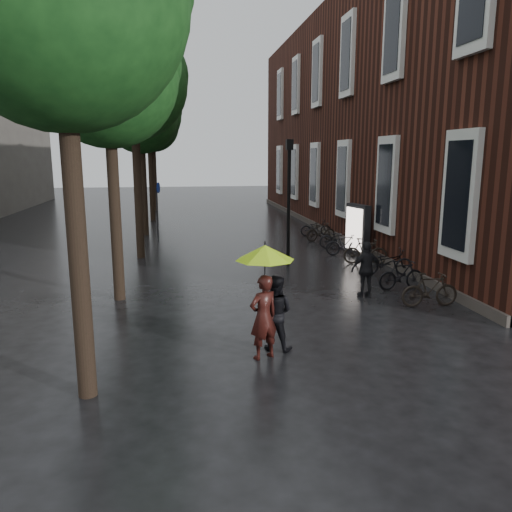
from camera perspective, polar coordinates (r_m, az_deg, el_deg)
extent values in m
plane|color=black|center=(8.77, 8.08, -16.56)|extent=(120.00, 120.00, 0.00)
cube|color=#38160F|center=(29.86, 17.17, 14.61)|extent=(10.00, 33.00, 12.00)
cube|color=silver|center=(15.10, 22.37, 6.42)|extent=(0.25, 1.60, 3.60)
cube|color=black|center=(15.05, 22.05, 6.43)|extent=(0.10, 1.20, 3.00)
cube|color=silver|center=(19.54, 14.77, 7.85)|extent=(0.25, 1.60, 3.60)
cube|color=black|center=(19.50, 14.50, 7.86)|extent=(0.10, 1.20, 3.00)
cube|color=silver|center=(20.00, 15.65, 23.77)|extent=(0.25, 1.60, 3.60)
cube|color=black|center=(19.96, 15.36, 23.81)|extent=(0.10, 1.20, 3.00)
cube|color=silver|center=(24.20, 10.02, 8.68)|extent=(0.25, 1.60, 3.60)
cube|color=black|center=(24.17, 9.79, 8.68)|extent=(0.10, 1.20, 3.00)
cube|color=silver|center=(24.57, 10.49, 21.59)|extent=(0.25, 1.60, 3.60)
cube|color=black|center=(24.54, 10.26, 21.61)|extent=(0.10, 1.20, 3.00)
cube|color=silver|center=(28.97, 6.80, 9.20)|extent=(0.25, 1.60, 3.60)
cube|color=black|center=(28.95, 6.60, 9.20)|extent=(0.10, 1.20, 3.00)
cube|color=silver|center=(29.29, 7.07, 20.01)|extent=(0.25, 1.60, 3.60)
cube|color=black|center=(29.26, 6.87, 20.03)|extent=(0.10, 1.20, 3.00)
cube|color=silver|center=(33.81, 4.49, 9.56)|extent=(0.25, 1.60, 3.60)
cube|color=black|center=(33.79, 4.32, 9.56)|extent=(0.10, 1.20, 3.00)
cube|color=silver|center=(34.08, 4.64, 18.84)|extent=(0.25, 1.60, 3.60)
cube|color=black|center=(34.06, 4.47, 18.85)|extent=(0.10, 1.20, 3.00)
cube|color=silver|center=(38.69, 2.76, 9.81)|extent=(0.25, 1.60, 3.60)
cube|color=black|center=(38.67, 2.61, 9.81)|extent=(0.10, 1.20, 3.00)
cube|color=silver|center=(38.93, 2.84, 17.93)|extent=(0.25, 1.60, 3.60)
cube|color=black|center=(38.91, 2.69, 17.94)|extent=(0.10, 1.20, 3.00)
cube|color=#3F3833|center=(28.31, 7.50, 3.34)|extent=(0.40, 33.00, 0.30)
cylinder|color=black|center=(8.72, -19.60, -0.88)|extent=(0.32, 0.32, 4.68)
cylinder|color=black|center=(14.60, -15.75, 3.77)|extent=(0.32, 0.32, 4.51)
cylinder|color=black|center=(20.50, -13.31, 6.60)|extent=(0.32, 0.32, 4.95)
cylinder|color=black|center=(26.50, -12.67, 7.07)|extent=(0.32, 0.32, 4.40)
cylinder|color=black|center=(32.47, -11.85, 8.20)|extent=(0.32, 0.32, 4.79)
cylinder|color=black|center=(38.46, -11.49, 8.52)|extent=(0.32, 0.32, 4.57)
imported|color=black|center=(10.18, 0.86, -6.99)|extent=(0.76, 0.64, 1.76)
imported|color=black|center=(10.67, 2.13, -6.49)|extent=(0.98, 0.90, 1.63)
cylinder|color=black|center=(10.27, 1.01, -3.87)|extent=(0.02, 0.02, 1.55)
cone|color=#ACE317|center=(10.09, 1.02, 0.40)|extent=(1.22, 1.22, 0.31)
cylinder|color=black|center=(10.05, 1.03, 1.49)|extent=(0.02, 0.02, 0.08)
imported|color=black|center=(14.95, 12.51, -1.48)|extent=(1.00, 0.50, 1.65)
imported|color=black|center=(14.50, 19.25, -3.66)|extent=(1.62, 0.50, 0.96)
imported|color=black|center=(16.07, 16.26, -2.08)|extent=(1.60, 0.65, 0.93)
imported|color=black|center=(17.86, 14.74, -0.65)|extent=(1.87, 0.93, 0.94)
imported|color=black|center=(19.48, 12.40, 0.54)|extent=(1.73, 0.82, 1.00)
imported|color=black|center=(21.04, 10.08, 1.33)|extent=(1.59, 0.60, 0.94)
imported|color=black|center=(22.59, 9.49, 2.04)|extent=(1.84, 0.81, 0.94)
imported|color=black|center=(24.39, 7.41, 2.78)|extent=(1.59, 0.70, 0.92)
imported|color=black|center=(25.98, 6.84, 3.24)|extent=(1.61, 0.58, 0.84)
cube|color=black|center=(21.04, 11.54, 2.92)|extent=(0.29, 1.41, 2.12)
cube|color=white|center=(20.98, 11.15, 3.05)|extent=(0.04, 1.18, 1.74)
cylinder|color=black|center=(18.61, 3.75, 5.51)|extent=(0.13, 0.13, 4.36)
cube|color=black|center=(18.52, 3.85, 12.58)|extent=(0.24, 0.24, 0.38)
sphere|color=#FFE5B2|center=(18.52, 3.85, 12.58)|extent=(0.20, 0.20, 0.20)
cylinder|color=#262628|center=(24.79, -11.22, 4.70)|extent=(0.06, 0.06, 2.56)
cylinder|color=navy|center=(24.68, -11.09, 7.66)|extent=(0.03, 0.51, 0.51)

